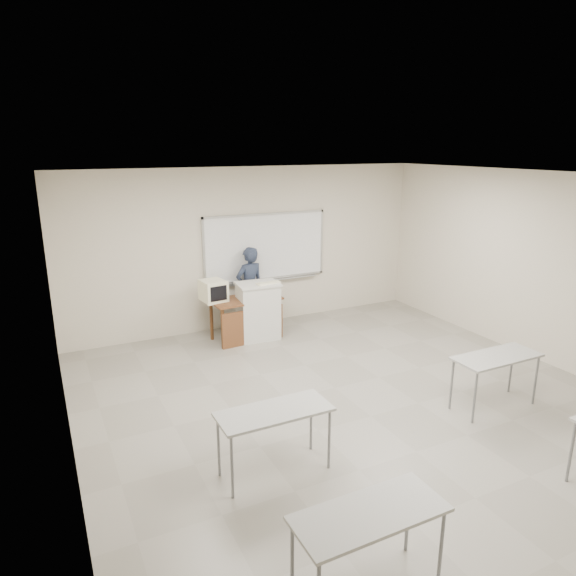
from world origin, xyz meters
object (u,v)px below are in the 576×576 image
instructor_desk (248,313)px  mouse (255,295)px  keyboard (268,283)px  crt_monitor (213,291)px  whiteboard (266,248)px  podium (258,311)px  laptop (263,291)px  presenter (250,288)px

instructor_desk → mouse: 0.36m
mouse → keyboard: keyboard is taller
crt_monitor → keyboard: crt_monitor is taller
whiteboard → mouse: bearing=-129.0°
whiteboard → mouse: (-0.50, -0.62, -0.71)m
podium → laptop: podium is taller
instructor_desk → mouse: (0.20, 0.16, 0.26)m
instructor_desk → podium: podium is taller
podium → crt_monitor: bearing=168.0°
laptop → mouse: laptop is taller
whiteboard → podium: (-0.50, -0.77, -0.96)m
instructor_desk → keyboard: bearing=-21.9°
laptop → mouse: (-0.20, -0.10, -0.03)m
mouse → podium: bearing=-66.5°
instructor_desk → presenter: presenter is taller
podium → presenter: presenter is taller
laptop → podium: bearing=-133.6°
presenter → crt_monitor: bearing=13.0°
crt_monitor → mouse: crt_monitor is taller
laptop → whiteboard: bearing=54.6°
instructor_desk → presenter: bearing=60.5°
podium → laptop: 0.43m
mouse → crt_monitor: bearing=-162.3°
instructor_desk → presenter: (0.28, 0.59, 0.27)m
whiteboard → presenter: 0.83m
laptop → keyboard: (-0.05, -0.37, 0.24)m
whiteboard → crt_monitor: 1.47m
laptop → presenter: (-0.12, 0.33, -0.02)m
mouse → keyboard: size_ratio=0.24×
crt_monitor → presenter: bearing=16.4°
crt_monitor → laptop: crt_monitor is taller
mouse → instructor_desk: bearing=-118.3°
whiteboard → crt_monitor: size_ratio=5.55×
whiteboard → presenter: (-0.42, -0.18, -0.70)m
crt_monitor → laptop: bearing=-5.3°
keyboard → presenter: presenter is taller
whiteboard → laptop: size_ratio=8.42×
podium → crt_monitor: 0.88m
podium → keyboard: (0.15, -0.12, 0.52)m
whiteboard → podium: bearing=-123.1°
instructor_desk → mouse: size_ratio=12.08×
instructor_desk → crt_monitor: bearing=152.8°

